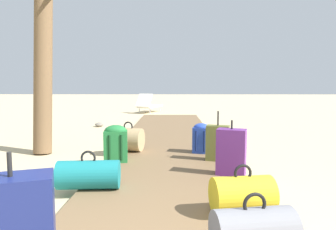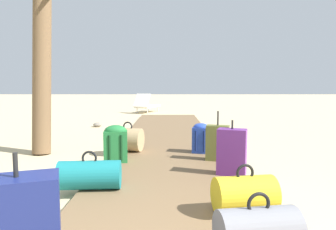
# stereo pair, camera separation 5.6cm
# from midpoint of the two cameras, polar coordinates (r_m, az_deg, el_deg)

# --- Properties ---
(ground_plane) EXTENTS (60.00, 60.00, 0.00)m
(ground_plane) POSITION_cam_midpoint_polar(r_m,az_deg,el_deg) (5.20, -0.10, -7.81)
(ground_plane) COLOR #D1BA8C
(boardwalk) EXTENTS (1.92, 10.46, 0.08)m
(boardwalk) POSITION_cam_midpoint_polar(r_m,az_deg,el_deg) (6.21, -0.05, -5.18)
(boardwalk) COLOR brown
(boardwalk) RESTS_ON ground
(duffel_bag_grey) EXTENTS (0.59, 0.40, 0.42)m
(duffel_bag_grey) POSITION_cam_midpoint_polar(r_m,az_deg,el_deg) (2.30, 15.82, -19.82)
(duffel_bag_grey) COLOR slate
(duffel_bag_grey) RESTS_ON boardwalk
(suitcase_purple) EXTENTS (0.40, 0.31, 0.69)m
(suitcase_purple) POSITION_cam_midpoint_polar(r_m,az_deg,el_deg) (3.98, 11.52, -6.69)
(suitcase_purple) COLOR #6B2D84
(suitcase_purple) RESTS_ON boardwalk
(duffel_bag_tan) EXTENTS (0.55, 0.49, 0.50)m
(duffel_bag_tan) POSITION_cam_midpoint_polar(r_m,az_deg,el_deg) (5.31, -7.51, -4.50)
(duffel_bag_tan) COLOR tan
(duffel_bag_tan) RESTS_ON boardwalk
(backpack_green) EXTENTS (0.36, 0.28, 0.54)m
(backpack_green) POSITION_cam_midpoint_polar(r_m,az_deg,el_deg) (4.61, -9.77, -5.02)
(backpack_green) COLOR #237538
(backpack_green) RESTS_ON boardwalk
(duffel_bag_teal) EXTENTS (0.68, 0.35, 0.42)m
(duffel_bag_teal) POSITION_cam_midpoint_polar(r_m,az_deg,el_deg) (3.52, -14.46, -10.63)
(duffel_bag_teal) COLOR #197A7F
(duffel_bag_teal) RESTS_ON boardwalk
(suitcase_olive) EXTENTS (0.37, 0.27, 0.74)m
(suitcase_olive) POSITION_cam_midpoint_polar(r_m,az_deg,el_deg) (4.68, 9.01, -5.10)
(suitcase_olive) COLOR olive
(suitcase_olive) RESTS_ON boardwalk
(duffel_bag_yellow) EXTENTS (0.58, 0.41, 0.44)m
(duffel_bag_yellow) POSITION_cam_midpoint_polar(r_m,az_deg,el_deg) (2.90, 13.65, -14.04)
(duffel_bag_yellow) COLOR gold
(duffel_bag_yellow) RESTS_ON boardwalk
(backpack_blue) EXTENTS (0.31, 0.30, 0.49)m
(backpack_blue) POSITION_cam_midpoint_polar(r_m,az_deg,el_deg) (5.17, 5.99, -4.09)
(backpack_blue) COLOR #2847B7
(backpack_blue) RESTS_ON boardwalk
(lounge_chair) EXTENTS (1.09, 1.63, 0.81)m
(lounge_chair) POSITION_cam_midpoint_polar(r_m,az_deg,el_deg) (13.09, -3.95, 1.88)
(lounge_chair) COLOR white
(lounge_chair) RESTS_ON ground
(rock_left_mid) EXTENTS (0.33, 0.33, 0.12)m
(rock_left_mid) POSITION_cam_midpoint_polar(r_m,az_deg,el_deg) (9.01, -12.88, -1.75)
(rock_left_mid) COLOR gray
(rock_left_mid) RESTS_ON ground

